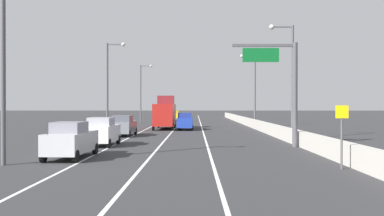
% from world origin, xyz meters
% --- Properties ---
extents(ground_plane, '(320.00, 320.00, 0.00)m').
position_xyz_m(ground_plane, '(0.00, 64.00, 0.00)').
color(ground_plane, '#2D2D30').
extents(lane_stripe_left, '(0.16, 130.00, 0.00)m').
position_xyz_m(lane_stripe_left, '(-5.50, 55.00, 0.00)').
color(lane_stripe_left, silver).
rests_on(lane_stripe_left, ground_plane).
extents(lane_stripe_center, '(0.16, 130.00, 0.00)m').
position_xyz_m(lane_stripe_center, '(-2.00, 55.00, 0.00)').
color(lane_stripe_center, silver).
rests_on(lane_stripe_center, ground_plane).
extents(lane_stripe_right, '(0.16, 130.00, 0.00)m').
position_xyz_m(lane_stripe_right, '(1.50, 55.00, 0.00)').
color(lane_stripe_right, silver).
rests_on(lane_stripe_right, ground_plane).
extents(jersey_barrier_right, '(0.60, 120.00, 1.10)m').
position_xyz_m(jersey_barrier_right, '(8.37, 40.00, 0.55)').
color(jersey_barrier_right, '#B2ADA3').
rests_on(jersey_barrier_right, ground_plane).
extents(overhead_sign_gantry, '(4.68, 0.36, 7.50)m').
position_xyz_m(overhead_sign_gantry, '(7.03, 25.77, 4.73)').
color(overhead_sign_gantry, '#47474C').
rests_on(overhead_sign_gantry, ground_plane).
extents(speed_advisory_sign, '(0.60, 0.11, 3.00)m').
position_xyz_m(speed_advisory_sign, '(7.47, 15.40, 1.76)').
color(speed_advisory_sign, '#4C4C51').
rests_on(speed_advisory_sign, ground_plane).
extents(lamp_post_right_second, '(2.14, 0.44, 10.00)m').
position_xyz_m(lamp_post_right_second, '(8.78, 31.97, 5.75)').
color(lamp_post_right_second, '#4C4C51').
rests_on(lamp_post_right_second, ground_plane).
extents(lamp_post_right_third, '(2.14, 0.44, 10.00)m').
position_xyz_m(lamp_post_right_third, '(8.59, 53.32, 5.75)').
color(lamp_post_right_third, '#4C4C51').
rests_on(lamp_post_right_third, ground_plane).
extents(lamp_post_left_near, '(2.14, 0.44, 10.00)m').
position_xyz_m(lamp_post_left_near, '(-8.75, 16.62, 5.75)').
color(lamp_post_left_near, '#4C4C51').
rests_on(lamp_post_left_near, ground_plane).
extents(lamp_post_left_mid, '(2.14, 0.44, 10.00)m').
position_xyz_m(lamp_post_left_mid, '(-8.94, 42.24, 5.75)').
color(lamp_post_left_mid, '#4C4C51').
rests_on(lamp_post_left_mid, ground_plane).
extents(lamp_post_left_far, '(2.14, 0.44, 10.00)m').
position_xyz_m(lamp_post_left_far, '(-8.57, 67.86, 5.75)').
color(lamp_post_left_far, '#4C4C51').
rests_on(lamp_post_left_far, ground_plane).
extents(car_yellow_0, '(1.95, 4.53, 1.98)m').
position_xyz_m(car_yellow_0, '(-3.41, 77.43, 0.99)').
color(car_yellow_0, gold).
rests_on(car_yellow_0, ground_plane).
extents(car_silver_1, '(2.07, 4.74, 2.08)m').
position_xyz_m(car_silver_1, '(-6.46, 19.38, 1.03)').
color(car_silver_1, '#B7B7BC').
rests_on(car_silver_1, ground_plane).
extents(car_blue_2, '(1.95, 4.60, 2.09)m').
position_xyz_m(car_blue_2, '(-0.60, 46.23, 1.04)').
color(car_blue_2, '#1E389E').
rests_on(car_blue_2, ground_plane).
extents(car_gray_3, '(2.01, 4.78, 2.02)m').
position_xyz_m(car_gray_3, '(-6.37, 36.28, 1.01)').
color(car_gray_3, slate).
rests_on(car_gray_3, ground_plane).
extents(car_white_4, '(2.01, 4.14, 2.11)m').
position_xyz_m(car_white_4, '(-6.26, 26.51, 1.05)').
color(car_white_4, white).
rests_on(car_white_4, ground_plane).
extents(box_truck, '(2.47, 8.19, 4.23)m').
position_xyz_m(box_truck, '(-3.20, 48.44, 1.93)').
color(box_truck, '#A51E19').
rests_on(box_truck, ground_plane).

